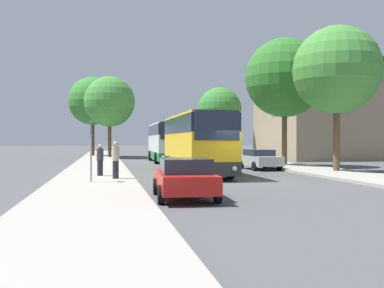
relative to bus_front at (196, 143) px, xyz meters
name	(u,v)px	position (x,y,z in m)	size (l,w,h in m)	color
ground_plane	(239,181)	(1.16, -4.77, -1.86)	(300.00, 300.00, 0.00)	#4C4C4F
sidewalk_left	(93,183)	(-5.84, -4.77, -1.79)	(4.00, 120.00, 0.15)	#A39E93
sidewalk_right	(368,178)	(8.16, -4.77, -1.79)	(4.00, 120.00, 0.15)	#A39E93
building_right_background	(334,98)	(19.51, 19.54, 4.85)	(14.47, 12.42, 13.42)	gray
bus_front	(196,143)	(0.00, 0.00, 0.00)	(2.81, 10.36, 3.50)	#2D2D2D
bus_middle	(167,142)	(0.32, 15.39, 0.03)	(2.95, 10.83, 3.55)	#238942
parked_car_left_curb	(185,177)	(-2.59, -10.68, -1.12)	(2.18, 4.27, 1.41)	red
parked_car_right_near	(260,159)	(5.20, 3.60, -1.13)	(2.10, 4.26, 1.38)	#B7B7BC
parked_car_right_far	(223,154)	(5.28, 13.56, -1.08)	(2.08, 4.43, 1.52)	slate
bus_stop_sign	(91,144)	(-5.93, -5.26, -0.01)	(0.08, 0.45, 2.77)	gray
pedestrian_waiting_near	(100,160)	(-5.56, -1.74, -0.88)	(0.36, 0.36, 1.66)	#23232D
pedestrian_waiting_far	(116,160)	(-4.79, -3.69, -0.79)	(0.36, 0.36, 1.83)	#23232D
tree_left_near	(93,101)	(-6.77, 30.45, 4.98)	(5.90, 5.90, 9.66)	#513D23
tree_left_far	(110,102)	(-4.79, 25.21, 4.49)	(5.67, 5.67, 9.06)	#513D23
tree_right_near	(220,109)	(8.59, 27.68, 3.97)	(5.39, 5.39, 8.40)	#513D23
tree_right_mid	(285,78)	(8.20, 6.41, 4.94)	(6.04, 6.04, 9.69)	brown
tree_right_far	(337,70)	(8.72, -0.53, 4.48)	(5.40, 5.40, 8.92)	brown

